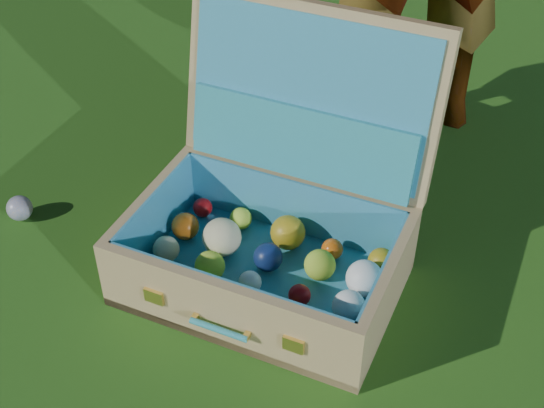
{
  "coord_description": "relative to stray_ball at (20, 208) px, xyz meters",
  "views": [
    {
      "loc": [
        0.44,
        -1.14,
        1.22
      ],
      "look_at": [
        0.12,
        0.08,
        0.17
      ],
      "focal_mm": 50.0,
      "sensor_mm": 36.0,
      "label": 1
    }
  ],
  "objects": [
    {
      "name": "suitcase",
      "position": [
        0.65,
        0.01,
        0.12
      ],
      "size": [
        0.65,
        0.59,
        0.55
      ],
      "rotation": [
        0.0,
        0.0,
        -0.16
      ],
      "color": "tan",
      "rests_on": "ground"
    },
    {
      "name": "ground",
      "position": [
        0.51,
        -0.07,
        -0.03
      ],
      "size": [
        60.0,
        60.0,
        0.0
      ],
      "primitive_type": "plane",
      "color": "#215114",
      "rests_on": "ground"
    },
    {
      "name": "stray_ball",
      "position": [
        0.0,
        0.0,
        0.0
      ],
      "size": [
        0.06,
        0.06,
        0.06
      ],
      "primitive_type": "sphere",
      "color": "#4062A7",
      "rests_on": "ground"
    }
  ]
}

